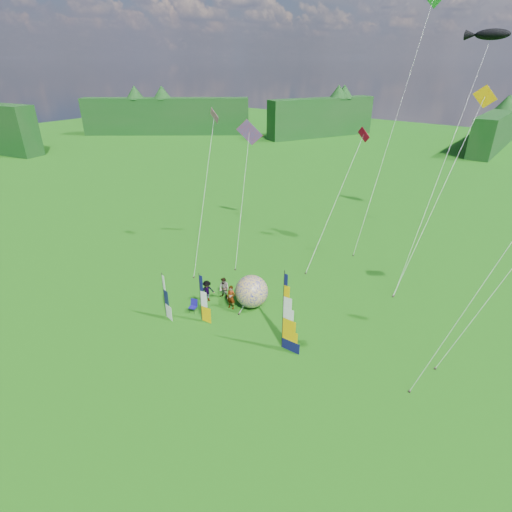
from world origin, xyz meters
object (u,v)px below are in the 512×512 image
Objects in this scene: side_banner_far at (164,296)px; spectator_b at (224,288)px; spectator_d at (249,290)px; spectator_a at (231,297)px; spectator_c at (207,291)px; side_banner_left at (201,298)px; kite_whale at (445,157)px; bol_inflatable at (252,291)px; feather_banner_main at (283,312)px; camp_chair at (193,306)px.

side_banner_far is 4.78m from spectator_b.
spectator_a is at bearing 103.88° from spectator_d.
side_banner_far reaches higher than spectator_c.
side_banner_left is 2.11× the size of spectator_c.
kite_whale reaches higher than spectator_a.
spectator_c is at bearing -128.43° from spectator_b.
side_banner_left reaches higher than bol_inflatable.
side_banner_far is at bearing -171.89° from spectator_c.
side_banner_far is (-2.36, -1.25, -0.12)m from side_banner_left.
kite_whale is at bearing 74.43° from feather_banner_main.
spectator_d is 1.86× the size of camp_chair.
side_banner_far is 4.83m from spectator_a.
camp_chair is (-7.44, -0.70, -2.24)m from feather_banner_main.
spectator_a is (-0.99, -1.19, -0.30)m from bol_inflatable.
feather_banner_main reaches higher than spectator_b.
side_banner_far is 23.65m from kite_whale.
spectator_c is at bearing -149.39° from kite_whale.
side_banner_left is 2.10× the size of spectator_b.
spectator_d is (-0.67, 0.48, -0.33)m from bol_inflatable.
feather_banner_main reaches higher than bol_inflatable.
spectator_a is at bearing 68.88° from side_banner_left.
side_banner_far reaches higher than bol_inflatable.
spectator_d reaches higher than spectator_b.
camp_chair is (-2.89, -3.30, -0.75)m from bol_inflatable.
feather_banner_main is 5.45m from bol_inflatable.
side_banner_left reaches higher than spectator_c.
feather_banner_main is at bearing -12.59° from camp_chair.
spectator_c is (0.91, 3.32, -0.85)m from side_banner_far.
side_banner_far is at bearing 83.06° from spectator_d.
kite_whale is (9.02, 13.05, 9.06)m from spectator_d.
feather_banner_main is at bearing -125.50° from kite_whale.
feather_banner_main is 3.09× the size of spectator_b.
bol_inflatable reaches higher than camp_chair.
spectator_a reaches higher than spectator_b.
bol_inflatable is 2.40m from spectator_b.
side_banner_left is 1.49× the size of bol_inflatable.
spectator_a is at bearing -31.44° from spectator_b.
spectator_a reaches higher than spectator_d.
side_banner_left is 2.03× the size of spectator_d.
camp_chair is at bearing -176.96° from feather_banner_main.
spectator_d is (3.32, 5.37, -0.82)m from side_banner_far.
side_banner_far is 1.39× the size of bol_inflatable.
spectator_d is at bearing 71.62° from spectator_a.
side_banner_left is at bearing -121.50° from spectator_c.
side_banner_left is at bearing 101.73° from spectator_d.
side_banner_far is 1.97× the size of spectator_c.
bol_inflatable reaches higher than spectator_a.
kite_whale reaches higher than feather_banner_main.
bol_inflatable is 4.45m from camp_chair.
bol_inflatable is 1.58m from spectator_a.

